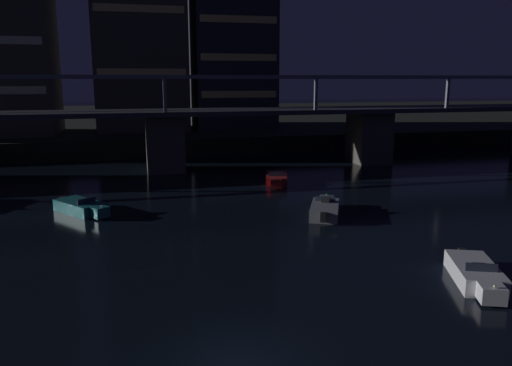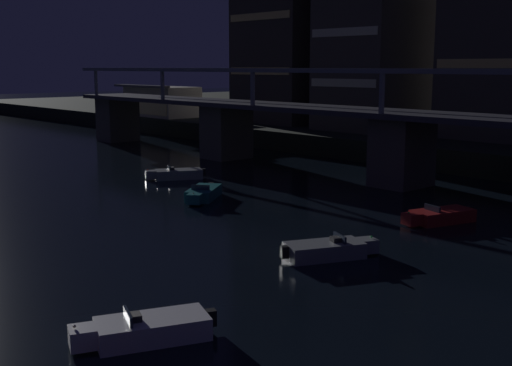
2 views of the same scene
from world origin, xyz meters
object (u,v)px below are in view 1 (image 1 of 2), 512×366
tower_west_tall (6,18)px  speedboat_near_left (476,274)px  river_bridge (164,130)px  speedboat_mid_left (277,179)px  tower_east_tall (230,41)px  speedboat_mid_right (82,207)px  speedboat_far_left (325,209)px

tower_west_tall → speedboat_near_left: bearing=-59.9°
river_bridge → speedboat_mid_left: 13.10m
tower_west_tall → tower_east_tall: 28.56m
tower_east_tall → tower_west_tall: bearing=-172.2°
tower_west_tall → speedboat_mid_right: tower_west_tall is taller
speedboat_far_left → tower_west_tall: bearing=125.2°
river_bridge → speedboat_mid_right: 16.87m
speedboat_far_left → river_bridge: bearing=115.8°
speedboat_near_left → river_bridge: bearing=110.3°
tower_east_tall → speedboat_far_left: (-1.56, -41.73, -13.94)m
river_bridge → speedboat_near_left: 34.16m
river_bridge → speedboat_mid_left: river_bridge is taller
speedboat_mid_right → river_bridge: bearing=66.3°
speedboat_near_left → speedboat_far_left: (-2.41, 12.37, 0.00)m
speedboat_mid_left → speedboat_mid_right: 16.91m
speedboat_mid_right → speedboat_far_left: (16.00, -4.39, 0.00)m
river_bridge → speedboat_near_left: size_ratio=18.52×
tower_west_tall → speedboat_mid_left: bearing=-45.8°
speedboat_mid_left → speedboat_near_left: bearing=-83.2°
tower_west_tall → speedboat_mid_left: tower_west_tall is taller
speedboat_mid_left → speedboat_far_left: same height
river_bridge → tower_west_tall: bearing=133.2°
tower_east_tall → speedboat_near_left: bearing=-89.1°
tower_east_tall → speedboat_far_left: tower_east_tall is taller
tower_east_tall → speedboat_mid_left: 34.01m
tower_east_tall → speedboat_near_left: (0.85, -54.10, -13.94)m
speedboat_mid_right → speedboat_far_left: size_ratio=0.93×
tower_west_tall → speedboat_near_left: 60.15m
river_bridge → speedboat_far_left: (9.39, -19.47, -3.69)m
tower_east_tall → speedboat_mid_right: size_ratio=5.25×
speedboat_mid_left → river_bridge: bearing=136.1°
speedboat_near_left → speedboat_far_left: same height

